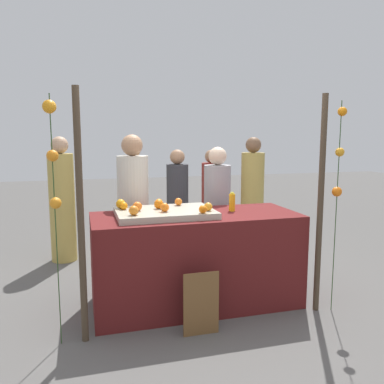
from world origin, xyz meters
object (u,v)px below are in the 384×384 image
object	(u,v)px
stall_counter	(196,260)
juice_bottle	(232,202)
chalkboard_sign	(201,304)
orange_0	(203,209)
vendor_right	(217,218)
orange_1	(124,206)
vendor_left	(134,218)

from	to	relation	value
stall_counter	juice_bottle	bearing A→B (deg)	8.86
chalkboard_sign	juice_bottle	bearing A→B (deg)	51.47
orange_0	stall_counter	bearing A→B (deg)	87.06
stall_counter	juice_bottle	world-z (taller)	juice_bottle
juice_bottle	vendor_right	world-z (taller)	vendor_right
stall_counter	orange_1	size ratio (longest dim) A/B	27.29
vendor_right	vendor_left	bearing A→B (deg)	-177.66
orange_1	chalkboard_sign	xyz separation A→B (m)	(0.56, -0.73, -0.75)
orange_1	orange_0	bearing A→B (deg)	-29.57
orange_1	stall_counter	bearing A→B (deg)	-9.72
stall_counter	orange_1	distance (m)	0.90
orange_0	vendor_right	bearing A→B (deg)	63.52
orange_1	vendor_right	size ratio (longest dim) A/B	0.05
orange_0	vendor_right	world-z (taller)	vendor_right
orange_0	orange_1	size ratio (longest dim) A/B	1.03
orange_1	chalkboard_sign	distance (m)	1.18
vendor_left	orange_1	bearing A→B (deg)	-106.86
juice_bottle	chalkboard_sign	size ratio (longest dim) A/B	0.34
orange_1	vendor_left	bearing A→B (deg)	73.14
orange_0	chalkboard_sign	size ratio (longest dim) A/B	0.14
stall_counter	orange_0	xyz separation A→B (m)	(-0.01, -0.27, 0.56)
orange_1	vendor_left	world-z (taller)	vendor_left
orange_0	orange_1	xyz separation A→B (m)	(-0.68, 0.38, -0.00)
vendor_left	stall_counter	bearing A→B (deg)	-49.84
orange_0	vendor_left	world-z (taller)	vendor_left
juice_bottle	vendor_left	xyz separation A→B (m)	(-0.93, 0.57, -0.22)
stall_counter	orange_1	xyz separation A→B (m)	(-0.69, 0.12, 0.56)
orange_0	juice_bottle	bearing A→B (deg)	38.40
juice_bottle	chalkboard_sign	distance (m)	1.14
chalkboard_sign	vendor_right	xyz separation A→B (m)	(0.59, 1.28, 0.45)
orange_0	vendor_right	xyz separation A→B (m)	(0.47, 0.94, -0.30)
orange_1	chalkboard_sign	size ratio (longest dim) A/B	0.13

